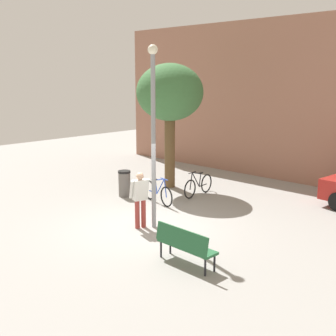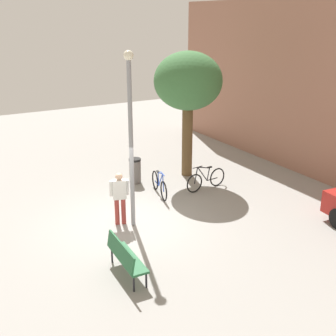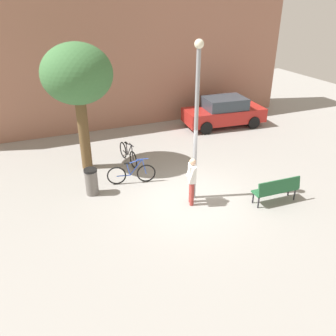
# 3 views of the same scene
# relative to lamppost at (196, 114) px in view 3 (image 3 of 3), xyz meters

# --- Properties ---
(ground_plane) EXTENTS (36.00, 36.00, 0.00)m
(ground_plane) POSITION_rel_lamppost_xyz_m (-0.13, -0.07, -3.03)
(ground_plane) COLOR gray
(building_facade) EXTENTS (18.61, 2.00, 6.76)m
(building_facade) POSITION_rel_lamppost_xyz_m (-0.13, 8.87, 0.35)
(building_facade) COLOR #9E6B56
(building_facade) RESTS_ON ground_plane
(lamppost) EXTENTS (0.28, 0.28, 5.23)m
(lamppost) POSITION_rel_lamppost_xyz_m (0.00, 0.00, 0.00)
(lamppost) COLOR gray
(lamppost) RESTS_ON ground_plane
(person_by_lamppost) EXTENTS (0.41, 0.63, 1.67)m
(person_by_lamppost) POSITION_rel_lamppost_xyz_m (-0.25, -0.32, -2.07)
(person_by_lamppost) COLOR #9E3833
(person_by_lamppost) RESTS_ON ground_plane
(park_bench) EXTENTS (1.62, 0.54, 0.92)m
(park_bench) POSITION_rel_lamppost_xyz_m (2.41, -1.37, -2.49)
(park_bench) COLOR #236038
(park_bench) RESTS_ON ground_plane
(plaza_tree) EXTENTS (2.60, 2.60, 4.88)m
(plaza_tree) POSITION_rel_lamppost_xyz_m (-2.94, 3.79, 0.66)
(plaza_tree) COLOR brown
(plaza_tree) RESTS_ON ground_plane
(bicycle_black) EXTENTS (0.23, 1.81, 0.97)m
(bicycle_black) POSITION_rel_lamppost_xyz_m (-1.27, 3.57, -2.65)
(bicycle_black) COLOR black
(bicycle_black) RESTS_ON ground_plane
(bicycle_blue) EXTENTS (1.78, 0.44, 0.97)m
(bicycle_blue) POSITION_rel_lamppost_xyz_m (-1.66, 1.82, -2.65)
(bicycle_blue) COLOR black
(bicycle_blue) RESTS_ON ground_plane
(parked_car_red) EXTENTS (4.33, 2.10, 1.55)m
(parked_car_red) POSITION_rel_lamppost_xyz_m (4.73, 5.97, -2.26)
(parked_car_red) COLOR #AD231E
(parked_car_red) RESTS_ON ground_plane
(trash_bin) EXTENTS (0.46, 0.46, 0.97)m
(trash_bin) POSITION_rel_lamppost_xyz_m (-3.19, 1.60, -2.54)
(trash_bin) COLOR #66605B
(trash_bin) RESTS_ON ground_plane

